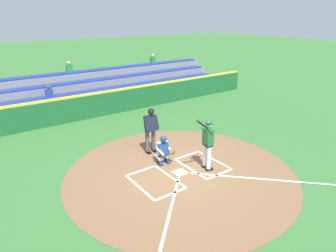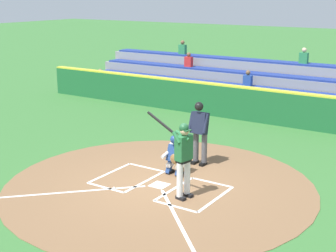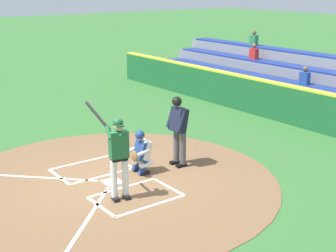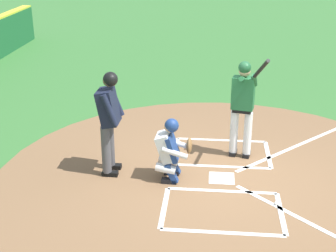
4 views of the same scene
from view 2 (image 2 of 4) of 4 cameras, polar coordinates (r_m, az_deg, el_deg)
name	(u,v)px [view 2 (image 2 of 4)]	position (r m, az deg, el deg)	size (l,w,h in m)	color
ground_plane	(159,186)	(12.92, -0.99, -6.84)	(120.00, 120.00, 0.00)	#387033
dirt_circle	(159,185)	(12.92, -0.99, -6.82)	(8.00, 8.00, 0.01)	brown
home_plate_and_chalk	(139,196)	(12.26, -3.32, -8.05)	(7.93, 4.91, 0.01)	white
batter	(183,155)	(11.80, 1.74, -3.33)	(1.04, 0.57, 2.13)	white
catcher	(175,154)	(13.46, 0.84, -3.26)	(0.59, 0.63, 1.13)	black
plate_umpire	(200,129)	(14.14, 3.65, -0.32)	(0.59, 0.42, 1.86)	#4C4C51
baseball	(114,188)	(12.73, -6.21, -7.11)	(0.07, 0.07, 0.07)	white
backstop_wall	(271,107)	(19.14, 11.68, 2.18)	(22.00, 0.36, 1.31)	#1E6033
bleacher_stand	(295,93)	(21.62, 14.33, 3.64)	(20.00, 3.40, 2.55)	gray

